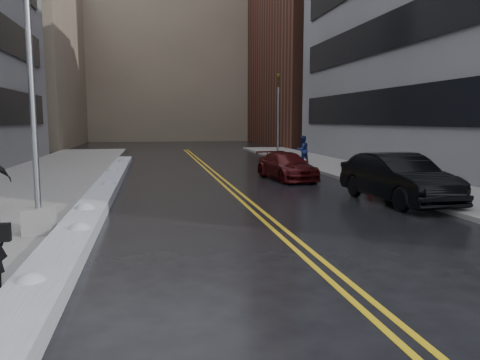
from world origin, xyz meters
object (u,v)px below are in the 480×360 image
pedestrian_east (303,150)px  car_maroon (287,166)px  traffic_signal (278,112)px  car_black (398,178)px  lamppost (34,132)px  fire_hydrant (371,170)px

pedestrian_east → car_maroon: (-2.62, -5.56, -0.37)m
traffic_signal → car_maroon: 12.93m
traffic_signal → car_maroon: size_ratio=1.38×
car_black → pedestrian_east: bearing=82.8°
lamppost → fire_hydrant: 14.81m
car_maroon → lamppost: bearing=-139.9°
pedestrian_east → car_black: 12.32m
lamppost → fire_hydrant: lamppost is taller
pedestrian_east → car_black: bearing=70.3°
lamppost → car_black: lamppost is taller
pedestrian_east → car_black: size_ratio=0.34×
fire_hydrant → lamppost: bearing=-147.0°
lamppost → traffic_signal: bearing=61.8°
traffic_signal → car_black: 19.22m
fire_hydrant → car_maroon: (-3.42, 1.72, 0.08)m
lamppost → pedestrian_east: 19.19m
lamppost → car_maroon: (8.88, 9.72, -1.90)m
fire_hydrant → car_black: size_ratio=0.14×
lamppost → car_black: bearing=15.4°
car_maroon → fire_hydrant: bearing=-34.1°
fire_hydrant → traffic_signal: bearing=92.0°
fire_hydrant → pedestrian_east: 7.34m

